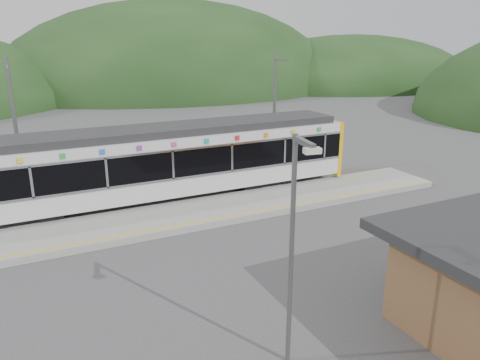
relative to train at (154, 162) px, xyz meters
name	(u,v)px	position (x,y,z in m)	size (l,w,h in m)	color
ground	(229,244)	(1.21, -6.00, -2.06)	(120.00, 120.00, 0.00)	#4C4C4F
hills	(290,186)	(7.40, -0.71, -2.06)	(146.00, 149.00, 26.00)	#1E3D19
platform	(198,213)	(1.21, -2.70, -1.91)	(26.00, 3.20, 0.30)	#9E9E99
yellow_line	(209,220)	(1.21, -4.00, -1.76)	(26.00, 0.10, 0.01)	yellow
train	(154,162)	(0.00, 0.00, 0.00)	(20.44, 3.01, 3.74)	black
catenary_mast_west	(16,131)	(-5.79, 2.56, 1.58)	(0.18, 1.80, 7.00)	slate
catenary_mast_east	(275,110)	(8.21, 2.56, 1.58)	(0.18, 1.80, 7.00)	slate
lamp_post	(295,236)	(-0.37, -13.10, 1.46)	(0.38, 1.06, 5.90)	slate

